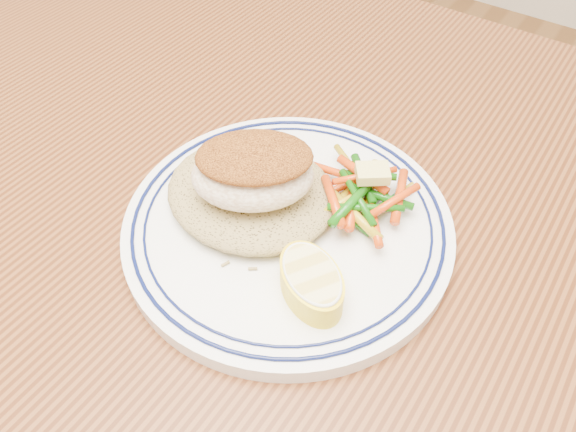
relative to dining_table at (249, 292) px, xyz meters
The scene contains 7 objects.
dining_table is the anchor object (origin of this frame).
plate 0.11m from the dining_table, 27.28° to the left, with size 0.27×0.27×0.02m.
rice_pilaf 0.13m from the dining_table, 100.81° to the left, with size 0.15×0.13×0.03m, color olive.
fish_fillet 0.16m from the dining_table, 61.21° to the left, with size 0.12×0.11×0.05m.
vegetable_pile 0.16m from the dining_table, 39.89° to the left, with size 0.10×0.10×0.03m.
butter_pat 0.18m from the dining_table, 43.54° to the left, with size 0.03×0.02×0.01m, color #DFD66D.
lemon_wedge 0.16m from the dining_table, 20.10° to the right, with size 0.08×0.08×0.03m.
Camera 1 is at (0.21, -0.24, 1.11)m, focal length 35.00 mm.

